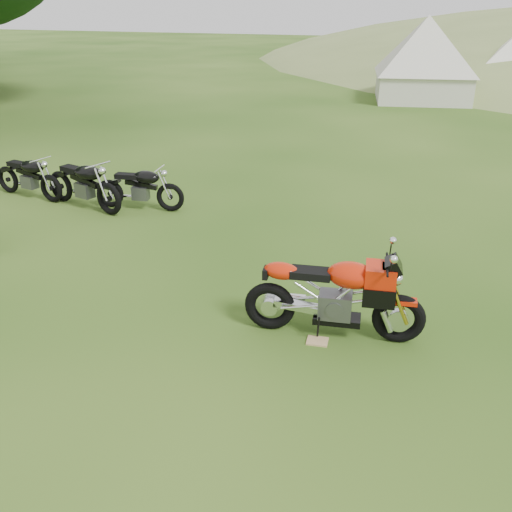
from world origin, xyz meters
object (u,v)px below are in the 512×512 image
(vintage_moto_b, at_px, (83,183))
(vintage_moto_d, at_px, (28,175))
(tent_left, at_px, (424,61))
(sport_motorcycle, at_px, (334,289))
(plywood_board, at_px, (317,341))
(vintage_moto_c, at_px, (139,187))

(vintage_moto_b, xyz_separation_m, vintage_moto_d, (-1.39, 0.17, -0.04))
(tent_left, bearing_deg, sport_motorcycle, -98.94)
(vintage_moto_b, bearing_deg, tent_left, 86.90)
(sport_motorcycle, bearing_deg, vintage_moto_b, 143.84)
(sport_motorcycle, relative_size, vintage_moto_d, 1.16)
(sport_motorcycle, height_order, tent_left, tent_left)
(vintage_moto_d, bearing_deg, plywood_board, -16.67)
(sport_motorcycle, height_order, plywood_board, sport_motorcycle)
(vintage_moto_b, distance_m, tent_left, 15.81)
(sport_motorcycle, bearing_deg, vintage_moto_c, 136.05)
(vintage_moto_d, bearing_deg, sport_motorcycle, -14.76)
(vintage_moto_b, height_order, tent_left, tent_left)
(vintage_moto_b, xyz_separation_m, vintage_moto_c, (1.01, 0.28, -0.05))
(sport_motorcycle, xyz_separation_m, vintage_moto_b, (-5.32, 2.84, -0.10))
(vintage_moto_c, distance_m, vintage_moto_d, 2.41)
(vintage_moto_b, relative_size, vintage_moto_d, 1.10)
(vintage_moto_d, bearing_deg, vintage_moto_c, 11.90)
(vintage_moto_b, bearing_deg, plywood_board, -15.49)
(plywood_board, height_order, vintage_moto_b, vintage_moto_b)
(sport_motorcycle, bearing_deg, tent_left, 83.33)
(vintage_moto_d, xyz_separation_m, tent_left, (6.29, 14.82, 1.00))
(plywood_board, xyz_separation_m, tent_left, (-0.30, 18.06, 1.43))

